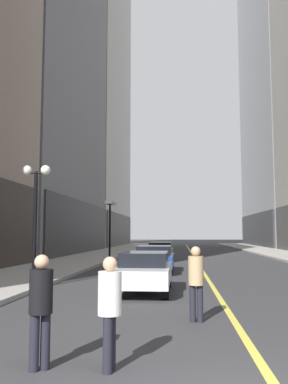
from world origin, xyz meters
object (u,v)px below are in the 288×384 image
car_grey (160,251)px  pedestrian_in_black_coat (41,302)px  car_white (144,270)px  car_blue (154,258)px  street_lamp_left_near (36,197)px  pedestrian_in_white_shirt (110,304)px  street_lamp_left_far (110,216)px  pedestrian_in_tan_trench (196,278)px

car_grey → pedestrian_in_black_coat: pedestrian_in_black_coat is taller
car_white → pedestrian_in_black_coat: 7.95m
car_blue → street_lamp_left_near: street_lamp_left_near is taller
pedestrian_in_white_shirt → street_lamp_left_near: size_ratio=0.36×
pedestrian_in_white_shirt → car_white: bearing=91.2°
pedestrian_in_white_shirt → street_lamp_left_far: street_lamp_left_far is taller
car_white → pedestrian_in_white_shirt: bearing=-88.8°
car_white → street_lamp_left_near: street_lamp_left_near is taller
pedestrian_in_black_coat → street_lamp_left_near: (-3.20, 8.53, 2.31)m
pedestrian_in_black_coat → pedestrian_in_white_shirt: bearing=1.9°
pedestrian_in_white_shirt → street_lamp_left_near: 9.76m
car_blue → pedestrian_in_black_coat: bearing=-92.7°
pedestrian_in_white_shirt → pedestrian_in_tan_trench: pedestrian_in_tan_trench is taller
pedestrian_in_tan_trench → street_lamp_left_far: bearing=104.7°
car_grey → pedestrian_in_tan_trench: bearing=-85.2°
pedestrian_in_black_coat → street_lamp_left_near: size_ratio=0.37×
street_lamp_left_near → street_lamp_left_far: bearing=90.0°
street_lamp_left_near → car_grey: bearing=76.3°
car_grey → car_blue: bearing=-89.3°
car_grey → pedestrian_in_white_shirt: pedestrian_in_white_shirt is taller
car_blue → pedestrian_in_tan_trench: (1.64, -11.82, 0.24)m
pedestrian_in_black_coat → street_lamp_left_far: size_ratio=0.37×
car_grey → pedestrian_in_white_shirt: 24.13m
car_white → car_blue: (-0.11, 7.33, 0.01)m
car_blue → car_grey: (-0.11, 8.93, -0.00)m
car_white → pedestrian_in_tan_trench: bearing=-71.2°
car_grey → street_lamp_left_near: (-3.81, -15.63, 2.54)m
pedestrian_in_tan_trench → street_lamp_left_near: street_lamp_left_near is taller
car_white → car_grey: (-0.22, 16.25, 0.00)m
street_lamp_left_far → car_grey: bearing=-6.7°
pedestrian_in_tan_trench → street_lamp_left_far: size_ratio=0.37×
street_lamp_left_far → pedestrian_in_black_coat: bearing=-82.6°
pedestrian_in_tan_trench → street_lamp_left_far: 22.04m
street_lamp_left_near → car_white: bearing=-8.9°
pedestrian_in_white_shirt → car_blue: bearing=91.1°
car_grey → street_lamp_left_far: street_lamp_left_far is taller
car_grey → pedestrian_in_black_coat: (-0.61, -24.16, 0.23)m
pedestrian_in_white_shirt → pedestrian_in_tan_trench: (1.36, 3.38, 0.03)m
car_grey → street_lamp_left_far: bearing=173.3°
car_grey → car_white: bearing=-89.2°
pedestrian_in_white_shirt → street_lamp_left_far: size_ratio=0.36×
pedestrian_in_black_coat → street_lamp_left_far: bearing=97.4°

